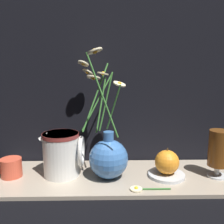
{
  "coord_description": "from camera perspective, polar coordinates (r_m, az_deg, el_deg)",
  "views": [
    {
      "loc": [
        -0.02,
        -0.76,
        0.37
      ],
      "look_at": [
        -0.0,
        0.0,
        0.22
      ],
      "focal_mm": 40.0,
      "sensor_mm": 36.0,
      "label": 1
    }
  ],
  "objects": [
    {
      "name": "shelf",
      "position": [
        0.84,
        0.33,
        -14.66
      ],
      "size": [
        0.79,
        0.26,
        0.01
      ],
      "color": "tan",
      "rests_on": "ground_plane"
    },
    {
      "name": "saucer_plate",
      "position": [
        0.85,
        12.33,
        -13.86
      ],
      "size": [
        0.12,
        0.12,
        0.01
      ],
      "color": "silver",
      "rests_on": "shelf"
    },
    {
      "name": "vase_with_flowers",
      "position": [
        0.8,
        -0.87,
        -9.88
      ],
      "size": [
        0.17,
        0.24,
        0.4
      ],
      "color": "#3F72B7",
      "rests_on": "shelf"
    },
    {
      "name": "yellow_mug",
      "position": [
        0.89,
        -22.09,
        -11.59
      ],
      "size": [
        0.08,
        0.07,
        0.06
      ],
      "color": "#DB5138",
      "rests_on": "shelf"
    },
    {
      "name": "tea_glass",
      "position": [
        0.87,
        23.17,
        -7.95
      ],
      "size": [
        0.06,
        0.06,
        0.15
      ],
      "color": "silver",
      "rests_on": "shelf"
    },
    {
      "name": "backdrop_wall",
      "position": [
        0.93,
        0.11,
        22.01
      ],
      "size": [
        1.29,
        0.02,
        1.1
      ],
      "color": "black",
      "rests_on": "ground_plane"
    },
    {
      "name": "ground_plane",
      "position": [
        0.85,
        0.33,
        -15.03
      ],
      "size": [
        6.0,
        6.0,
        0.0
      ],
      "primitive_type": "plane",
      "color": "black"
    },
    {
      "name": "ceramic_pitcher",
      "position": [
        0.83,
        -11.31,
        -9.05
      ],
      "size": [
        0.14,
        0.12,
        0.15
      ],
      "color": "white",
      "rests_on": "shelf"
    },
    {
      "name": "orange_fruit",
      "position": [
        0.84,
        12.45,
        -11.12
      ],
      "size": [
        0.08,
        0.08,
        0.09
      ],
      "color": "orange",
      "rests_on": "saucer_plate"
    },
    {
      "name": "loose_daisy",
      "position": [
        0.76,
        6.65,
        -17.05
      ],
      "size": [
        0.12,
        0.04,
        0.01
      ],
      "color": "#336B2D",
      "rests_on": "shelf"
    }
  ]
}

